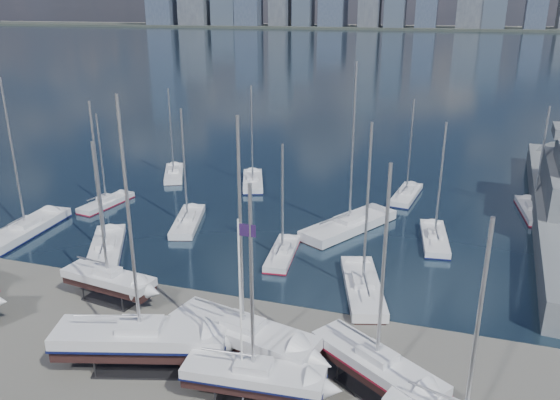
% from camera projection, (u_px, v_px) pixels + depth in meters
% --- Properties ---
extents(ground, '(1400.00, 1400.00, 0.00)m').
position_uv_depth(ground, '(166.00, 363.00, 37.91)').
color(ground, '#605E59').
rests_on(ground, ground).
extents(water, '(1400.00, 600.00, 0.40)m').
position_uv_depth(water, '(426.00, 48.00, 316.46)').
color(water, '#1A2D3D').
rests_on(water, ground).
extents(far_shore, '(1400.00, 80.00, 2.20)m').
position_uv_depth(far_shore, '(441.00, 29.00, 549.62)').
color(far_shore, '#2D332D').
rests_on(far_shore, ground).
extents(sailboat_cradle_2, '(8.53, 3.41, 13.73)m').
position_uv_depth(sailboat_cradle_2, '(108.00, 280.00, 45.25)').
color(sailboat_cradle_2, '#2D2D33').
rests_on(sailboat_cradle_2, ground).
extents(sailboat_cradle_3, '(12.13, 6.34, 18.67)m').
position_uv_depth(sailboat_cradle_3, '(141.00, 339.00, 36.79)').
color(sailboat_cradle_3, '#2D2D33').
rests_on(sailboat_cradle_3, ground).
extents(sailboat_cradle_4, '(11.08, 5.31, 17.33)m').
position_uv_depth(sailboat_cradle_4, '(243.00, 335.00, 37.33)').
color(sailboat_cradle_4, '#2D2D33').
rests_on(sailboat_cradle_4, ground).
extents(sailboat_cradle_5, '(9.02, 3.15, 14.44)m').
position_uv_depth(sailboat_cradle_5, '(253.00, 377.00, 33.41)').
color(sailboat_cradle_5, '#2D2D33').
rests_on(sailboat_cradle_5, ground).
extents(sailboat_cradle_6, '(9.33, 7.43, 15.32)m').
position_uv_depth(sailboat_cradle_6, '(376.00, 366.00, 34.31)').
color(sailboat_cradle_6, '#2D2D33').
rests_on(sailboat_cradle_6, ground).
extents(sailboat_moored_0, '(3.91, 11.91, 17.57)m').
position_uv_depth(sailboat_moored_0, '(26.00, 231.00, 59.14)').
color(sailboat_moored_0, black).
rests_on(sailboat_moored_0, water).
extents(sailboat_moored_1, '(3.40, 8.26, 11.98)m').
position_uv_depth(sailboat_moored_1, '(106.00, 203.00, 67.50)').
color(sailboat_moored_1, black).
rests_on(sailboat_moored_1, water).
extents(sailboat_moored_2, '(6.06, 8.99, 13.29)m').
position_uv_depth(sailboat_moored_2, '(174.00, 174.00, 78.95)').
color(sailboat_moored_2, black).
rests_on(sailboat_moored_2, water).
extents(sailboat_moored_3, '(7.68, 10.84, 15.98)m').
position_uv_depth(sailboat_moored_3, '(107.00, 251.00, 54.47)').
color(sailboat_moored_3, black).
rests_on(sailboat_moored_3, water).
extents(sailboat_moored_4, '(5.01, 9.52, 13.84)m').
position_uv_depth(sailboat_moored_4, '(188.00, 223.00, 61.51)').
color(sailboat_moored_4, black).
rests_on(sailboat_moored_4, water).
extents(sailboat_moored_5, '(5.79, 9.83, 14.19)m').
position_uv_depth(sailboat_moored_5, '(253.00, 182.00, 75.48)').
color(sailboat_moored_5, black).
rests_on(sailboat_moored_5, water).
extents(sailboat_moored_6, '(3.03, 8.20, 11.98)m').
position_uv_depth(sailboat_moored_6, '(282.00, 254.00, 53.72)').
color(sailboat_moored_6, black).
rests_on(sailboat_moored_6, water).
extents(sailboat_moored_7, '(9.27, 12.74, 19.07)m').
position_uv_depth(sailboat_moored_7, '(349.00, 227.00, 60.17)').
color(sailboat_moored_7, black).
rests_on(sailboat_moored_7, water).
extents(sailboat_moored_8, '(3.65, 9.15, 13.31)m').
position_uv_depth(sailboat_moored_8, '(406.00, 196.00, 70.15)').
color(sailboat_moored_8, black).
rests_on(sailboat_moored_8, water).
extents(sailboat_moored_9, '(5.65, 10.73, 15.61)m').
position_uv_depth(sailboat_moored_9, '(362.00, 289.00, 47.13)').
color(sailboat_moored_9, black).
rests_on(sailboat_moored_9, water).
extents(sailboat_moored_10, '(3.56, 9.17, 13.35)m').
position_uv_depth(sailboat_moored_10, '(434.00, 240.00, 57.06)').
color(sailboat_moored_10, black).
rests_on(sailboat_moored_10, water).
extents(sailboat_moored_11, '(3.36, 9.23, 13.50)m').
position_uv_depth(sailboat_moored_11, '(532.00, 212.00, 64.67)').
color(sailboat_moored_11, black).
rests_on(sailboat_moored_11, water).
extents(flagpole, '(1.09, 0.12, 12.34)m').
position_uv_depth(flagpole, '(242.00, 302.00, 31.78)').
color(flagpole, white).
rests_on(flagpole, ground).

